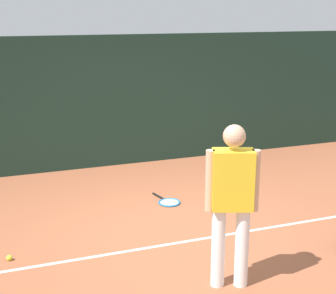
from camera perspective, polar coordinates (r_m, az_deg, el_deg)
The scene contains 6 objects.
ground_plane at distance 6.54m, azimuth 1.21°, elevation -9.36°, with size 12.00×12.00×0.00m, color #9E5638.
back_fence at distance 8.94m, azimuth -5.73°, elevation 5.23°, with size 10.00×0.10×2.34m, color #192D23.
court_line at distance 6.22m, azimuth 2.49°, elevation -10.71°, with size 9.00×0.05×0.00m, color white.
tennis_player at distance 4.95m, azimuth 7.34°, elevation -5.76°, with size 0.50×0.34×1.70m.
tennis_racket at distance 7.37m, azimuth 0.03°, elevation -6.31°, with size 0.39×0.64×0.03m.
tennis_ball_near_player at distance 6.04m, azimuth -17.76°, elevation -12.02°, with size 0.07×0.07×0.07m, color #CCE033.
Camera 1 is at (-2.16, -5.53, 2.75)m, focal length 53.10 mm.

